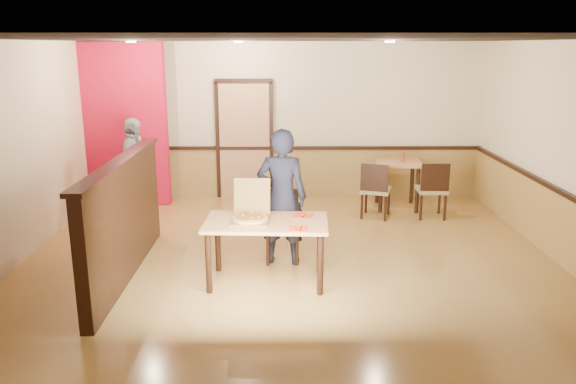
# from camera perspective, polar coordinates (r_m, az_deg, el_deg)

# --- Properties ---
(floor) EXTENTS (7.00, 7.00, 0.00)m
(floor) POSITION_cam_1_polar(r_m,az_deg,el_deg) (7.16, 0.30, -7.75)
(floor) COLOR #AF8444
(floor) RESTS_ON ground
(ceiling) EXTENTS (7.00, 7.00, 0.00)m
(ceiling) POSITION_cam_1_polar(r_m,az_deg,el_deg) (6.62, 0.33, 15.27)
(ceiling) COLOR black
(ceiling) RESTS_ON wall_back
(wall_back) EXTENTS (7.00, 0.00, 7.00)m
(wall_back) POSITION_cam_1_polar(r_m,az_deg,el_deg) (10.21, 0.07, 7.20)
(wall_back) COLOR beige
(wall_back) RESTS_ON floor
(wainscot_back) EXTENTS (7.00, 0.04, 0.90)m
(wainscot_back) POSITION_cam_1_polar(r_m,az_deg,el_deg) (10.34, 0.07, 1.95)
(wainscot_back) COLOR olive
(wainscot_back) RESTS_ON floor
(chair_rail_back) EXTENTS (7.00, 0.06, 0.06)m
(chair_rail_back) POSITION_cam_1_polar(r_m,az_deg,el_deg) (10.23, 0.07, 4.50)
(chair_rail_back) COLOR black
(chair_rail_back) RESTS_ON wall_back
(wainscot_right) EXTENTS (0.04, 7.00, 0.90)m
(wainscot_right) POSITION_cam_1_polar(r_m,az_deg,el_deg) (7.85, 26.59, -3.83)
(wainscot_right) COLOR olive
(wainscot_right) RESTS_ON floor
(chair_rail_right) EXTENTS (0.06, 7.00, 0.06)m
(chair_rail_right) POSITION_cam_1_polar(r_m,az_deg,el_deg) (7.72, 26.86, -0.51)
(chair_rail_right) COLOR black
(chair_rail_right) RESTS_ON wall_right
(back_door) EXTENTS (0.90, 0.06, 2.10)m
(back_door) POSITION_cam_1_polar(r_m,az_deg,el_deg) (10.24, -4.42, 5.20)
(back_door) COLOR tan
(back_door) RESTS_ON wall_back
(booth_partition) EXTENTS (0.20, 3.10, 1.44)m
(booth_partition) POSITION_cam_1_polar(r_m,az_deg,el_deg) (6.99, -16.32, -2.52)
(booth_partition) COLOR black
(booth_partition) RESTS_ON floor
(red_accent_panel) EXTENTS (1.60, 0.20, 2.78)m
(red_accent_panel) POSITION_cam_1_polar(r_m,az_deg,el_deg) (10.11, -16.68, 6.51)
(red_accent_panel) COLOR #B90D2C
(red_accent_panel) RESTS_ON floor
(spot_a) EXTENTS (0.14, 0.14, 0.02)m
(spot_a) POSITION_cam_1_polar(r_m,az_deg,el_deg) (8.70, -15.66, 14.48)
(spot_a) COLOR #FFE5B2
(spot_a) RESTS_ON ceiling
(spot_b) EXTENTS (0.14, 0.14, 0.02)m
(spot_b) POSITION_cam_1_polar(r_m,az_deg,el_deg) (9.15, -5.07, 14.94)
(spot_b) COLOR #FFE5B2
(spot_b) RESTS_ON ceiling
(spot_c) EXTENTS (0.14, 0.14, 0.02)m
(spot_c) POSITION_cam_1_polar(r_m,az_deg,el_deg) (8.25, 10.30, 14.80)
(spot_c) COLOR #FFE5B2
(spot_c) RESTS_ON ceiling
(main_table) EXTENTS (1.46, 0.88, 0.76)m
(main_table) POSITION_cam_1_polar(r_m,az_deg,el_deg) (6.54, -2.22, -3.88)
(main_table) COLOR #AF794A
(main_table) RESTS_ON floor
(diner_chair) EXTENTS (0.46, 0.46, 0.92)m
(diner_chair) POSITION_cam_1_polar(r_m,az_deg,el_deg) (7.32, -0.60, -3.06)
(diner_chair) COLOR olive
(diner_chair) RESTS_ON floor
(side_chair_left) EXTENTS (0.58, 0.58, 0.92)m
(side_chair_left) POSITION_cam_1_polar(r_m,az_deg,el_deg) (9.13, 8.87, 0.40)
(side_chair_left) COLOR olive
(side_chair_left) RESTS_ON floor
(side_chair_right) EXTENTS (0.48, 0.48, 0.94)m
(side_chair_right) POSITION_cam_1_polar(r_m,az_deg,el_deg) (9.32, 14.47, 0.44)
(side_chair_right) COLOR olive
(side_chair_right) RESTS_ON floor
(side_table) EXTENTS (0.81, 0.81, 0.82)m
(side_table) POSITION_cam_1_polar(r_m,az_deg,el_deg) (9.78, 11.07, 2.04)
(side_table) COLOR #AF794A
(side_table) RESTS_ON floor
(diner) EXTENTS (0.69, 0.49, 1.75)m
(diner) POSITION_cam_1_polar(r_m,az_deg,el_deg) (7.08, -0.63, -0.53)
(diner) COLOR black
(diner) RESTS_ON floor
(passerby) EXTENTS (0.43, 0.97, 1.63)m
(passerby) POSITION_cam_1_polar(r_m,az_deg,el_deg) (9.34, -15.31, 2.31)
(passerby) COLOR #96969E
(passerby) RESTS_ON floor
(pizza_box) EXTENTS (0.45, 0.52, 0.45)m
(pizza_box) POSITION_cam_1_polar(r_m,az_deg,el_deg) (6.51, -3.83, -2.46)
(pizza_box) COLOR brown
(pizza_box) RESTS_ON main_table
(pizza) EXTENTS (0.53, 0.53, 0.03)m
(pizza) POSITION_cam_1_polar(r_m,az_deg,el_deg) (6.47, -3.86, -2.69)
(pizza) COLOR gold
(pizza) RESTS_ON pizza_box
(napkin_near) EXTENTS (0.21, 0.21, 0.01)m
(napkin_near) POSITION_cam_1_polar(r_m,az_deg,el_deg) (6.22, 1.06, -3.77)
(napkin_near) COLOR red
(napkin_near) RESTS_ON main_table
(napkin_far) EXTENTS (0.29, 0.29, 0.01)m
(napkin_far) POSITION_cam_1_polar(r_m,az_deg,el_deg) (6.70, 1.50, -2.41)
(napkin_far) COLOR red
(napkin_far) RESTS_ON main_table
(condiment) EXTENTS (0.06, 0.06, 0.16)m
(condiment) POSITION_cam_1_polar(r_m,az_deg,el_deg) (9.76, 11.56, 3.57)
(condiment) COLOR brown
(condiment) RESTS_ON side_table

